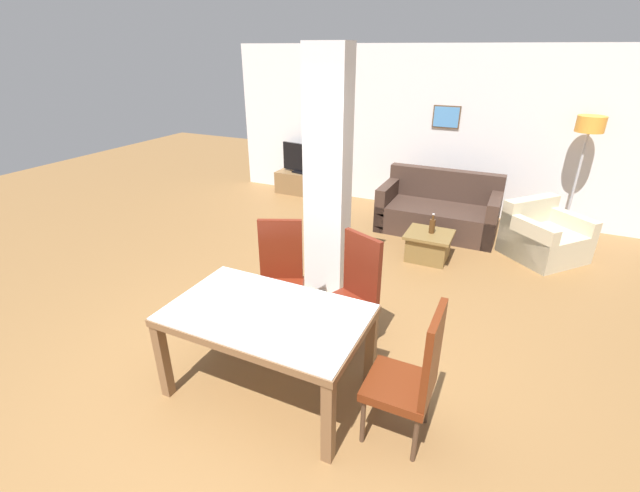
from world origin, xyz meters
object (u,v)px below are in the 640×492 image
bottle (432,226)px  dining_chair_far_right (353,290)px  dining_table (267,328)px  sofa (438,212)px  armchair (543,238)px  coffee_table (428,246)px  tv_screen (301,159)px  dining_chair_head_right (413,374)px  dining_chair_far_left (280,273)px  tv_stand (302,183)px  floor_lamp (588,136)px

bottle → dining_chair_far_right: bearing=-97.6°
dining_table → sofa: bearing=82.1°
armchair → coffee_table: (-1.40, -0.76, -0.07)m
tv_screen → dining_table: bearing=124.9°
dining_table → dining_chair_head_right: dining_chair_head_right is taller
dining_table → armchair: 4.32m
dining_chair_far_left → armchair: (2.45, 2.90, -0.31)m
sofa → dining_chair_far_left: bearing=73.5°
tv_stand → dining_chair_far_right: bearing=-56.6°
tv_stand → floor_lamp: (4.59, -0.10, 1.31)m
dining_chair_far_left → dining_chair_head_right: same height
armchair → floor_lamp: bearing=-157.0°
tv_stand → floor_lamp: 4.77m
dining_chair_far_right → floor_lamp: (1.98, 3.85, 0.93)m
tv_stand → tv_screen: tv_screen is taller
tv_stand → floor_lamp: floor_lamp is taller
dining_chair_head_right → tv_stand: (-3.40, 4.83, -0.37)m
bottle → tv_screen: 3.41m
dining_chair_head_right → tv_screen: dining_chair_head_right is taller
floor_lamp → dining_chair_far_left: bearing=-125.7°
dining_chair_far_right → sofa: bearing=-69.1°
dining_chair_far_left → armchair: size_ratio=0.92×
tv_stand → tv_screen: bearing=0.0°
dining_table → dining_chair_far_left: 0.96m
sofa → coffee_table: (0.10, -1.09, -0.10)m
floor_lamp → dining_chair_head_right: bearing=-104.2°
dining_table → dining_chair_far_left: dining_chair_far_left is taller
sofa → tv_stand: sofa is taller
dining_chair_far_right → bottle: (0.29, 2.16, -0.10)m
dining_chair_far_left → tv_screen: (-1.83, 3.95, 0.11)m
dining_chair_far_right → armchair: dining_chair_far_right is taller
dining_chair_head_right → tv_screen: 5.90m
tv_stand → tv_screen: 0.48m
dining_chair_far_left → sofa: size_ratio=0.63×
sofa → tv_screen: tv_screen is taller
dining_table → tv_screen: (-2.22, 4.83, 0.08)m
armchair → dining_chair_far_right: bearing=11.6°
dining_chair_far_right → dining_chair_far_left: bearing=24.0°
armchair → tv_stand: armchair is taller
sofa → floor_lamp: bearing=-161.2°
dining_table → dining_chair_far_right: bearing=66.0°
sofa → bottle: (0.11, -1.06, 0.18)m
dining_chair_far_left → sofa: bearing=-130.5°
dining_table → dining_chair_far_left: bearing=114.0°
dining_table → dining_chair_head_right: bearing=0.0°
dining_table → dining_chair_far_left: size_ratio=1.41×
tv_stand → tv_screen: (0.00, 0.00, 0.48)m
sofa → tv_screen: bearing=-14.5°
coffee_table → tv_screen: size_ratio=0.71×
dining_chair_head_right → bottle: dining_chair_head_right is taller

